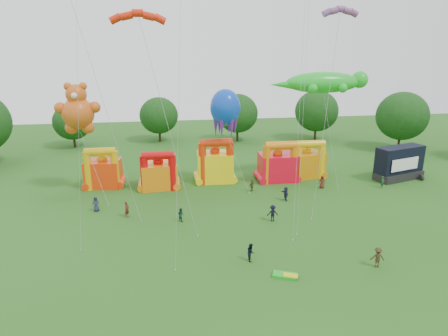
{
  "coord_description": "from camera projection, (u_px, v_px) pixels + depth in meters",
  "views": [
    {
      "loc": [
        -7.1,
        -25.27,
        18.5
      ],
      "look_at": [
        -0.51,
        18.0,
        5.25
      ],
      "focal_mm": 32.0,
      "sensor_mm": 36.0,
      "label": 1
    }
  ],
  "objects": [
    {
      "name": "octopus_kite",
      "position": [
        231.0,
        136.0,
        53.21
      ],
      "size": [
        4.73,
        6.2,
        13.39
      ],
      "color": "#0C3FC1",
      "rests_on": "ground"
    },
    {
      "name": "tree_ring",
      "position": [
        251.0,
        224.0,
        28.88
      ],
      "size": [
        120.35,
        122.42,
        12.07
      ],
      "color": "#352314",
      "rests_on": "ground"
    },
    {
      "name": "spectator_9",
      "position": [
        378.0,
        257.0,
        34.84
      ],
      "size": [
        1.33,
        0.97,
        1.85
      ],
      "primitive_type": "imported",
      "rotation": [
        0.0,
        0.0,
        2.89
      ],
      "color": "#382816",
      "rests_on": "ground"
    },
    {
      "name": "spectator_5",
      "position": [
        286.0,
        194.0,
        50.03
      ],
      "size": [
        0.79,
        1.74,
        1.81
      ],
      "primitive_type": "imported",
      "rotation": [
        0.0,
        0.0,
        4.87
      ],
      "color": "#23253B",
      "rests_on": "ground"
    },
    {
      "name": "spectator_2",
      "position": [
        181.0,
        215.0,
        44.11
      ],
      "size": [
        0.93,
        0.95,
        1.55
      ],
      "primitive_type": "imported",
      "rotation": [
        0.0,
        0.0,
        2.27
      ],
      "color": "#17392A",
      "rests_on": "ground"
    },
    {
      "name": "spectator_8",
      "position": [
        251.0,
        252.0,
        35.9
      ],
      "size": [
        0.68,
        0.85,
        1.68
      ],
      "primitive_type": "imported",
      "rotation": [
        0.0,
        0.0,
        1.52
      ],
      "color": "black",
      "rests_on": "ground"
    },
    {
      "name": "spectator_4",
      "position": [
        252.0,
        186.0,
        53.35
      ],
      "size": [
        0.98,
        0.86,
        1.58
      ],
      "primitive_type": "imported",
      "rotation": [
        0.0,
        0.0,
        3.78
      ],
      "color": "#473F1C",
      "rests_on": "ground"
    },
    {
      "name": "bouncy_castle_3",
      "position": [
        278.0,
        165.0,
        57.31
      ],
      "size": [
        5.15,
        4.15,
        6.06
      ],
      "color": "red",
      "rests_on": "ground"
    },
    {
      "name": "diamond_kites",
      "position": [
        213.0,
        66.0,
        36.21
      ],
      "size": [
        23.97,
        11.64,
        38.61
      ],
      "color": "red",
      "rests_on": "ground"
    },
    {
      "name": "stage_trailer",
      "position": [
        399.0,
        163.0,
        58.0
      ],
      "size": [
        7.96,
        4.9,
        4.88
      ],
      "color": "black",
      "rests_on": "ground"
    },
    {
      "name": "spectator_3",
      "position": [
        273.0,
        213.0,
        44.09
      ],
      "size": [
        1.23,
        0.74,
        1.87
      ],
      "primitive_type": "imported",
      "rotation": [
        0.0,
        0.0,
        3.11
      ],
      "color": "black",
      "rests_on": "ground"
    },
    {
      "name": "bouncy_castle_1",
      "position": [
        159.0,
        173.0,
        54.2
      ],
      "size": [
        5.05,
        4.19,
        5.46
      ],
      "color": "orange",
      "rests_on": "ground"
    },
    {
      "name": "spectator_0",
      "position": [
        96.0,
        204.0,
        46.78
      ],
      "size": [
        0.92,
        0.62,
        1.82
      ],
      "primitive_type": "imported",
      "rotation": [
        0.0,
        0.0,
        -0.05
      ],
      "color": "#272A42",
      "rests_on": "ground"
    },
    {
      "name": "gecko_kite",
      "position": [
        326.0,
        106.0,
        54.92
      ],
      "size": [
        14.05,
        7.04,
        15.46
      ],
      "color": "green",
      "rests_on": "ground"
    },
    {
      "name": "spectator_1",
      "position": [
        127.0,
        209.0,
        45.13
      ],
      "size": [
        0.73,
        0.81,
        1.87
      ],
      "primitive_type": "imported",
      "rotation": [
        0.0,
        0.0,
        1.04
      ],
      "color": "#512017",
      "rests_on": "ground"
    },
    {
      "name": "spectator_7",
      "position": [
        383.0,
        182.0,
        54.55
      ],
      "size": [
        0.72,
        0.69,
        1.65
      ],
      "primitive_type": "imported",
      "rotation": [
        0.0,
        0.0,
        0.68
      ],
      "color": "#1C4621",
      "rests_on": "ground"
    },
    {
      "name": "bouncy_castle_2",
      "position": [
        215.0,
        165.0,
        56.89
      ],
      "size": [
        5.14,
        4.19,
        6.53
      ],
      "color": "yellow",
      "rests_on": "ground"
    },
    {
      "name": "parafoil_kites",
      "position": [
        163.0,
        93.0,
        41.05
      ],
      "size": [
        34.04,
        8.93,
        32.9
      ],
      "color": "red",
      "rests_on": "ground"
    },
    {
      "name": "bouncy_castle_4",
      "position": [
        306.0,
        162.0,
        59.0
      ],
      "size": [
        5.46,
        4.78,
        5.8
      ],
      "color": "orange",
      "rests_on": "ground"
    },
    {
      "name": "ground",
      "position": [
        266.0,
        302.0,
        30.29
      ],
      "size": [
        160.0,
        160.0,
        0.0
      ],
      "primitive_type": "plane",
      "color": "#245116",
      "rests_on": "ground"
    },
    {
      "name": "bouncy_castle_0",
      "position": [
        103.0,
        171.0,
        54.73
      ],
      "size": [
        4.99,
        4.2,
        5.8
      ],
      "color": "#F0340B",
      "rests_on": "ground"
    },
    {
      "name": "teddy_bear_kite",
      "position": [
        89.0,
        148.0,
        49.76
      ],
      "size": [
        6.5,
        7.69,
        14.5
      ],
      "color": "#CB5216",
      "rests_on": "ground"
    },
    {
      "name": "spectator_6",
      "position": [
        322.0,
        182.0,
        54.44
      ],
      "size": [
        1.04,
        0.98,
        1.79
      ],
      "primitive_type": "imported",
      "rotation": [
        0.0,
        0.0,
        5.64
      ],
      "color": "#571E19",
      "rests_on": "ground"
    },
    {
      "name": "folded_kite_bundle",
      "position": [
        286.0,
        275.0,
        33.5
      ],
      "size": [
        2.23,
        1.71,
        0.31
      ],
      "color": "green",
      "rests_on": "ground"
    }
  ]
}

